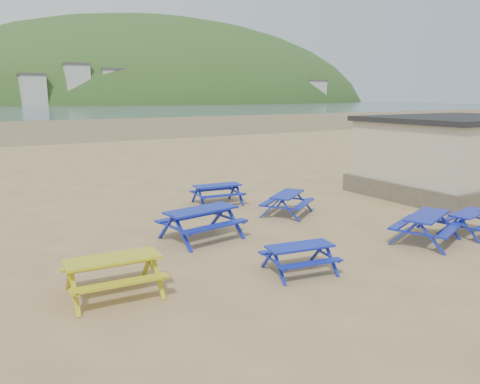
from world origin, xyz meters
TOP-DOWN VIEW (x-y plane):
  - ground at (0.00, 0.00)m, footprint 400.00×400.00m
  - wet_sand at (0.00, 55.00)m, footprint 400.00×400.00m
  - picnic_table_blue_a at (-1.50, 0.62)m, footprint 2.30×1.96m
  - picnic_table_blue_b at (0.95, 4.18)m, footprint 1.90×1.60m
  - picnic_table_blue_c at (2.22, 1.56)m, footprint 2.24×2.16m
  - picnic_table_blue_d at (-0.73, -2.84)m, footprint 1.72×1.47m
  - picnic_table_blue_e at (5.38, -3.04)m, footprint 1.77×1.53m
  - picnic_table_blue_f at (3.66, -2.89)m, footprint 2.30×2.09m
  - picnic_table_yellow at (-4.73, -1.85)m, footprint 1.97×1.63m
  - amenity_block at (10.50, 1.00)m, footprint 7.40×5.40m
  - headland_town at (90.00, 229.68)m, footprint 264.00×144.00m

SIDE VIEW (x-z plane):
  - headland_town at x=90.00m, z-range -63.91..44.09m
  - ground at x=0.00m, z-range 0.00..0.00m
  - wet_sand at x=0.00m, z-range 0.00..0.00m
  - picnic_table_blue_d at x=-0.73m, z-range 0.00..0.65m
  - picnic_table_blue_e at x=5.38m, z-range 0.00..0.66m
  - picnic_table_blue_b at x=0.95m, z-range 0.00..0.73m
  - picnic_table_blue_c at x=2.22m, z-range 0.00..0.73m
  - picnic_table_yellow at x=-4.73m, z-range 0.00..0.79m
  - picnic_table_blue_f at x=3.66m, z-range 0.00..0.79m
  - picnic_table_blue_a at x=-1.50m, z-range 0.00..0.87m
  - amenity_block at x=10.50m, z-range -0.01..3.14m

